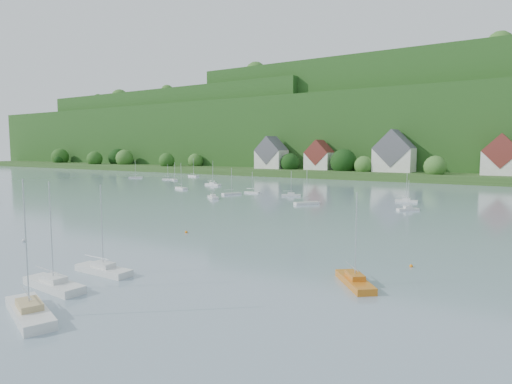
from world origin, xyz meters
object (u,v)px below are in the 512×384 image
near_sailboat_5 (355,280)px  near_sailboat_2 (30,311)px  near_sailboat_4 (54,284)px  near_sailboat_3 (103,269)px

near_sailboat_5 → near_sailboat_2: bearing=-80.1°
near_sailboat_5 → near_sailboat_4: bearing=-94.4°
near_sailboat_2 → near_sailboat_4: size_ratio=1.07×
near_sailboat_3 → near_sailboat_4: 5.78m
near_sailboat_2 → near_sailboat_4: bearing=153.4°
near_sailboat_2 → near_sailboat_3: near_sailboat_2 is taller
near_sailboat_2 → near_sailboat_5: near_sailboat_2 is taller
near_sailboat_2 → near_sailboat_4: (-4.83, 5.08, -0.02)m
near_sailboat_4 → near_sailboat_3: bearing=96.9°
near_sailboat_4 → near_sailboat_5: bearing=38.7°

